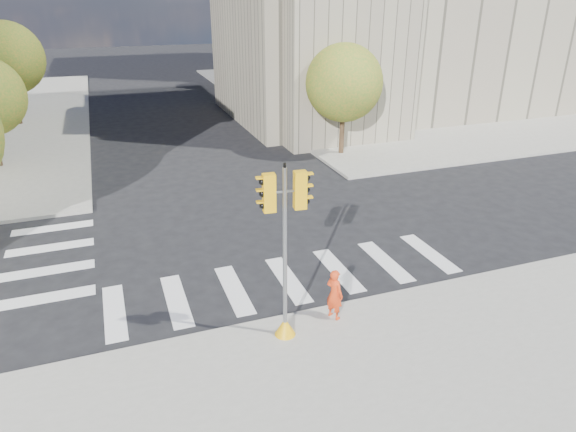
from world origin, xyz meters
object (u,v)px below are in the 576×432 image
Objects in this scene: lamp_near at (323,64)px; photographer at (334,294)px; lamp_far at (257,43)px; traffic_signal at (285,267)px.

photographer is (-7.67, -18.60, -3.67)m from lamp_near.
traffic_signal is at bearing -105.67° from lamp_far.
lamp_near is 5.37× the size of photographer.
lamp_near is at bearing 68.96° from traffic_signal.
lamp_near reaches higher than photographer.
lamp_far is (0.00, 14.00, 0.00)m from lamp_near.
photographer is (1.56, 0.28, -1.30)m from traffic_signal.
lamp_far reaches higher than photographer.
lamp_far is at bearing -37.77° from photographer.
lamp_near is 21.15m from traffic_signal.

